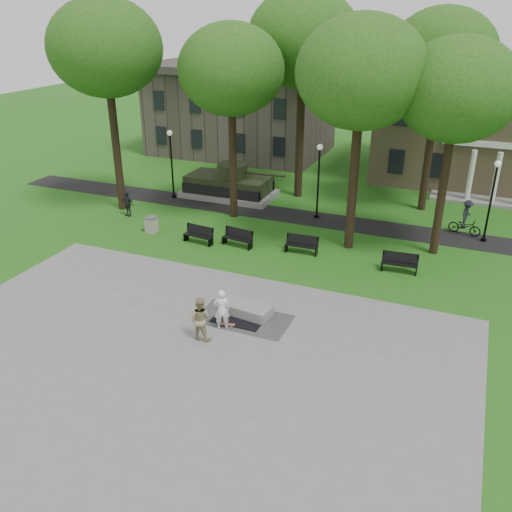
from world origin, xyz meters
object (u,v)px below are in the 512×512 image
(concrete_block, at_px, (246,309))
(friend_watching, at_px, (200,319))
(trash_bin, at_px, (151,224))
(cyclist, at_px, (466,221))
(skateboarder, at_px, (222,310))
(park_bench_0, at_px, (199,234))

(concrete_block, relative_size, friend_watching, 1.18)
(concrete_block, distance_m, trash_bin, 11.18)
(cyclist, bearing_deg, skateboarder, 163.15)
(concrete_block, relative_size, park_bench_0, 1.20)
(skateboarder, bearing_deg, park_bench_0, -85.01)
(friend_watching, relative_size, park_bench_0, 1.01)
(concrete_block, height_order, park_bench_0, park_bench_0)
(trash_bin, bearing_deg, skateboarder, -43.28)
(friend_watching, height_order, park_bench_0, friend_watching)
(concrete_block, distance_m, friend_watching, 2.74)
(skateboarder, xyz_separation_m, friend_watching, (-0.47, -1.00, 0.02))
(concrete_block, bearing_deg, cyclist, 58.32)
(skateboarder, height_order, friend_watching, friend_watching)
(concrete_block, xyz_separation_m, trash_bin, (-9.03, 6.60, 0.24))
(skateboarder, relative_size, trash_bin, 1.89)
(park_bench_0, relative_size, trash_bin, 1.92)
(concrete_block, relative_size, trash_bin, 2.29)
(cyclist, height_order, park_bench_0, cyclist)
(concrete_block, bearing_deg, park_bench_0, 132.10)
(concrete_block, xyz_separation_m, park_bench_0, (-5.66, 6.27, 0.28))
(park_bench_0, height_order, trash_bin, park_bench_0)
(park_bench_0, distance_m, trash_bin, 3.38)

